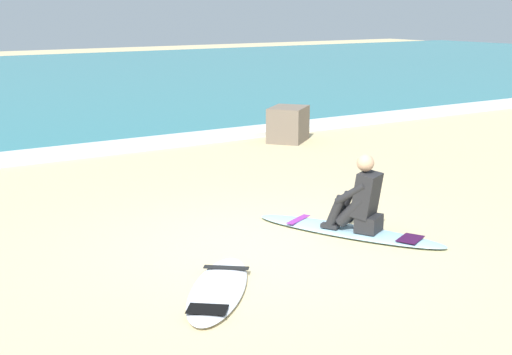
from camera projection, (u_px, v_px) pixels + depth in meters
name	position (u px, v px, depth m)	size (l,w,h in m)	color
ground_plane	(263.00, 246.00, 8.53)	(80.00, 80.00, 0.00)	beige
breaking_foam	(73.00, 152.00, 13.76)	(80.00, 0.90, 0.11)	white
surfboard_main	(348.00, 231.00, 8.99)	(1.52, 2.49, 0.08)	#9ED1E5
surfer_seated	(360.00, 201.00, 8.82)	(0.60, 0.77, 0.95)	#232326
surfboard_spare_near	(218.00, 289.00, 7.14)	(1.56, 1.71, 0.08)	silver
shoreline_rock	(288.00, 124.00, 15.05)	(0.91, 0.68, 0.71)	#756656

